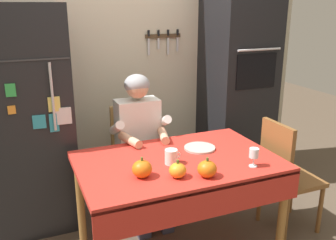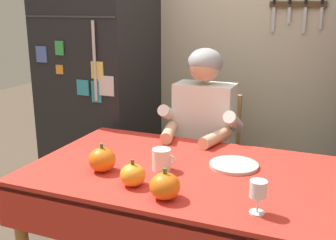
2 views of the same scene
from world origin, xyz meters
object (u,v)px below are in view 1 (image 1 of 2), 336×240
(serving_tray, at_px, (200,148))
(dining_table, at_px, (179,171))
(wall_oven, at_px, (237,81))
(refrigerator, at_px, (26,120))
(wine_glass, at_px, (254,154))
(pumpkin_medium, at_px, (178,170))
(coffee_mug, at_px, (171,157))
(seated_person, at_px, (140,135))
(chair_behind_person, at_px, (134,153))
(chair_right_side, at_px, (285,172))
(pumpkin_small, at_px, (207,169))
(pumpkin_large, at_px, (142,169))

(serving_tray, bearing_deg, dining_table, -149.57)
(wall_oven, bearing_deg, serving_tray, -136.10)
(refrigerator, distance_m, wine_glass, 1.80)
(pumpkin_medium, height_order, serving_tray, pumpkin_medium)
(coffee_mug, distance_m, serving_tray, 0.35)
(wine_glass, bearing_deg, wall_oven, 62.49)
(wall_oven, xyz_separation_m, seated_person, (-1.13, -0.32, -0.31))
(wall_oven, height_order, chair_behind_person, wall_oven)
(seated_person, height_order, chair_right_side, seated_person)
(dining_table, distance_m, pumpkin_small, 0.34)
(refrigerator, relative_size, wall_oven, 0.86)
(wall_oven, height_order, coffee_mug, wall_oven)
(seated_person, bearing_deg, chair_behind_person, 90.00)
(seated_person, height_order, serving_tray, seated_person)
(refrigerator, distance_m, pumpkin_medium, 1.40)
(refrigerator, distance_m, serving_tray, 1.41)
(chair_behind_person, relative_size, serving_tray, 3.97)
(dining_table, height_order, chair_right_side, chair_right_side)
(chair_behind_person, relative_size, coffee_mug, 8.08)
(dining_table, distance_m, chair_behind_person, 0.81)
(dining_table, xyz_separation_m, chair_behind_person, (-0.08, 0.79, -0.14))
(pumpkin_large, xyz_separation_m, serving_tray, (0.55, 0.28, -0.05))
(chair_behind_person, xyz_separation_m, pumpkin_medium, (-0.03, -1.03, 0.28))
(seated_person, xyz_separation_m, serving_tray, (0.32, -0.47, 0.01))
(pumpkin_large, relative_size, pumpkin_small, 1.04)
(chair_behind_person, bearing_deg, dining_table, -84.04)
(chair_behind_person, height_order, pumpkin_small, chair_behind_person)
(seated_person, bearing_deg, refrigerator, 162.15)
(wine_glass, bearing_deg, chair_right_side, 25.55)
(wine_glass, height_order, pumpkin_small, same)
(refrigerator, relative_size, coffee_mug, 15.63)
(serving_tray, bearing_deg, pumpkin_small, -111.72)
(chair_behind_person, xyz_separation_m, pumpkin_small, (0.14, -1.09, 0.28))
(coffee_mug, relative_size, wine_glass, 0.88)
(chair_right_side, bearing_deg, serving_tray, 164.00)
(serving_tray, bearing_deg, pumpkin_large, -152.84)
(refrigerator, height_order, seated_person, refrigerator)
(chair_behind_person, bearing_deg, wall_oven, 6.55)
(refrigerator, bearing_deg, pumpkin_medium, -53.35)
(wine_glass, relative_size, serving_tray, 0.56)
(refrigerator, relative_size, chair_behind_person, 1.94)
(seated_person, height_order, coffee_mug, seated_person)
(chair_right_side, relative_size, serving_tray, 3.97)
(wine_glass, bearing_deg, dining_table, 146.20)
(serving_tray, bearing_deg, refrigerator, 147.79)
(dining_table, relative_size, coffee_mug, 12.16)
(refrigerator, relative_size, pumpkin_medium, 15.13)
(seated_person, distance_m, pumpkin_small, 0.92)
(chair_behind_person, xyz_separation_m, coffee_mug, (0.01, -0.82, 0.28))
(coffee_mug, bearing_deg, serving_tray, 28.80)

